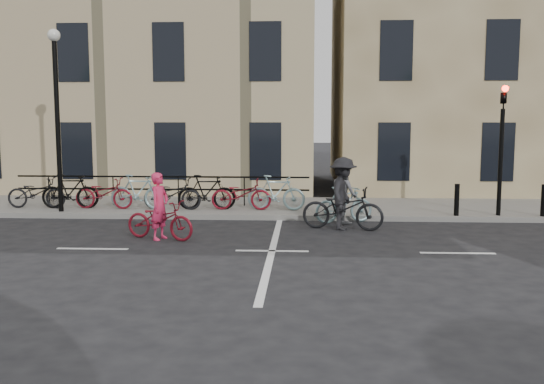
# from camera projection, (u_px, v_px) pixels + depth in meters

# --- Properties ---
(ground) EXTENTS (120.00, 120.00, 0.00)m
(ground) POSITION_uv_depth(u_px,v_px,m) (272.00, 251.00, 13.23)
(ground) COLOR black
(ground) RESTS_ON ground
(sidewalk) EXTENTS (46.00, 4.00, 0.15)m
(sidewalk) POSITION_uv_depth(u_px,v_px,m) (158.00, 207.00, 19.39)
(sidewalk) COLOR slate
(sidewalk) RESTS_ON ground
(building_east) EXTENTS (14.00, 10.00, 12.00)m
(building_east) POSITION_uv_depth(u_px,v_px,m) (508.00, 39.00, 24.89)
(building_east) COLOR #97835B
(building_east) RESTS_ON sidewalk
(building_west) EXTENTS (20.00, 10.00, 10.00)m
(building_west) POSITION_uv_depth(u_px,v_px,m) (80.00, 65.00, 25.99)
(building_west) COLOR tan
(building_west) RESTS_ON sidewalk
(traffic_light) EXTENTS (0.18, 0.30, 3.90)m
(traffic_light) POSITION_uv_depth(u_px,v_px,m) (502.00, 134.00, 16.90)
(traffic_light) COLOR black
(traffic_light) RESTS_ON sidewalk
(lamp_post) EXTENTS (0.36, 0.36, 5.28)m
(lamp_post) POSITION_uv_depth(u_px,v_px,m) (56.00, 97.00, 17.53)
(lamp_post) COLOR black
(lamp_post) RESTS_ON sidewalk
(bollard_east) EXTENTS (0.14, 0.14, 0.90)m
(bollard_east) POSITION_uv_depth(u_px,v_px,m) (457.00, 200.00, 17.10)
(bollard_east) COLOR black
(bollard_east) RESTS_ON sidewalk
(bollard_west) EXTENTS (0.14, 0.14, 0.90)m
(bollard_west) POSITION_uv_depth(u_px,v_px,m) (543.00, 200.00, 16.97)
(bollard_west) COLOR black
(bollard_west) RESTS_ON sidewalk
(parked_bikes) EXTENTS (9.35, 1.23, 1.05)m
(parked_bikes) POSITION_uv_depth(u_px,v_px,m) (154.00, 193.00, 18.36)
(parked_bikes) COLOR black
(parked_bikes) RESTS_ON sidewalk
(cyclist_pink) EXTENTS (1.91, 1.20, 1.61)m
(cyclist_pink) POSITION_uv_depth(u_px,v_px,m) (160.00, 216.00, 14.46)
(cyclist_pink) COLOR maroon
(cyclist_pink) RESTS_ON ground
(cyclist_grey) EXTENTS (1.76, 1.03, 1.64)m
(cyclist_grey) POSITION_uv_depth(u_px,v_px,m) (344.00, 199.00, 16.75)
(cyclist_grey) COLOR #82A6AA
(cyclist_grey) RESTS_ON ground
(cyclist_dark) EXTENTS (2.24, 1.35, 1.89)m
(cyclist_dark) POSITION_uv_depth(u_px,v_px,m) (343.00, 201.00, 15.73)
(cyclist_dark) COLOR black
(cyclist_dark) RESTS_ON ground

